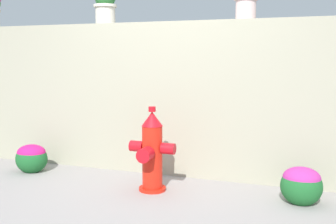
% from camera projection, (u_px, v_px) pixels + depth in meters
% --- Properties ---
extents(ground_plane, '(24.00, 24.00, 0.00)m').
position_uv_depth(ground_plane, '(133.00, 205.00, 3.67)').
color(ground_plane, gray).
extents(stone_wall, '(5.71, 0.28, 1.72)m').
position_uv_depth(stone_wall, '(174.00, 99.00, 4.62)').
color(stone_wall, '#A09C85').
rests_on(stone_wall, ground).
extents(potted_plant_1, '(0.28, 0.28, 0.45)m').
position_uv_depth(potted_plant_1, '(105.00, 2.00, 4.80)').
color(potted_plant_1, beige).
rests_on(potted_plant_1, stone_wall).
extents(fire_hydrant, '(0.47, 0.39, 0.85)m').
position_uv_depth(fire_hydrant, '(152.00, 153.00, 4.04)').
color(fire_hydrant, red).
rests_on(fire_hydrant, ground).
extents(flower_bush_left, '(0.38, 0.34, 0.34)m').
position_uv_depth(flower_bush_left, '(31.00, 157.00, 4.75)').
color(flower_bush_left, '#1B5B29').
rests_on(flower_bush_left, ground).
extents(flower_bush_right, '(0.38, 0.34, 0.36)m').
position_uv_depth(flower_bush_right, '(301.00, 184.00, 3.70)').
color(flower_bush_right, '#1D5E29').
rests_on(flower_bush_right, ground).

